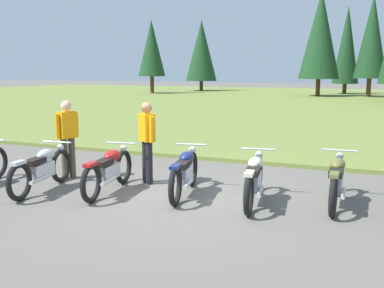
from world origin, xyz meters
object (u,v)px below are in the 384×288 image
(motorcycle_olive, at_px, (337,180))
(rider_in_hivis_vest, at_px, (67,135))
(motorcycle_silver, at_px, (42,169))
(rider_near_row_end, at_px, (147,138))
(motorcycle_red, at_px, (109,170))
(motorcycle_cream, at_px, (254,179))
(motorcycle_navy, at_px, (185,172))

(motorcycle_olive, xyz_separation_m, rider_in_hivis_vest, (-5.48, -0.21, 0.51))
(motorcycle_silver, xyz_separation_m, rider_near_row_end, (1.59, 1.30, 0.51))
(motorcycle_olive, bearing_deg, motorcycle_red, -168.43)
(motorcycle_red, xyz_separation_m, rider_near_row_end, (0.34, 0.90, 0.51))
(motorcycle_red, bearing_deg, motorcycle_olive, 11.57)
(motorcycle_cream, height_order, rider_near_row_end, rider_near_row_end)
(motorcycle_red, bearing_deg, motorcycle_navy, 15.80)
(motorcycle_navy, xyz_separation_m, motorcycle_olive, (2.66, 0.44, 0.00))
(motorcycle_silver, bearing_deg, motorcycle_cream, 11.29)
(motorcycle_cream, bearing_deg, motorcycle_olive, 18.22)
(motorcycle_olive, height_order, rider_near_row_end, rider_near_row_end)
(motorcycle_cream, relative_size, motorcycle_olive, 1.00)
(motorcycle_red, height_order, rider_in_hivis_vest, rider_in_hivis_vest)
(motorcycle_silver, bearing_deg, rider_near_row_end, 39.40)
(motorcycle_red, height_order, motorcycle_olive, same)
(motorcycle_silver, bearing_deg, motorcycle_olive, 13.07)
(motorcycle_olive, bearing_deg, motorcycle_navy, -170.70)
(motorcycle_red, bearing_deg, rider_near_row_end, 69.35)
(motorcycle_silver, height_order, motorcycle_red, same)
(rider_in_hivis_vest, bearing_deg, motorcycle_red, -23.56)
(motorcycle_red, distance_m, rider_in_hivis_vest, 1.63)
(motorcycle_silver, xyz_separation_m, rider_in_hivis_vest, (-0.17, 1.02, 0.51))
(motorcycle_silver, xyz_separation_m, motorcycle_red, (1.25, 0.40, 0.00))
(motorcycle_silver, height_order, rider_in_hivis_vest, rider_in_hivis_vest)
(motorcycle_silver, xyz_separation_m, motorcycle_olive, (5.31, 1.23, 0.00))
(motorcycle_red, relative_size, motorcycle_navy, 1.01)
(motorcycle_olive, bearing_deg, rider_in_hivis_vest, -177.78)
(motorcycle_red, xyz_separation_m, motorcycle_cream, (2.72, 0.39, 0.00))
(motorcycle_silver, distance_m, rider_near_row_end, 2.12)
(motorcycle_cream, bearing_deg, motorcycle_navy, 179.85)
(motorcycle_red, xyz_separation_m, motorcycle_navy, (1.40, 0.40, 0.00))
(rider_in_hivis_vest, height_order, rider_near_row_end, same)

